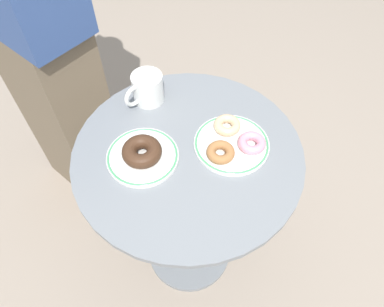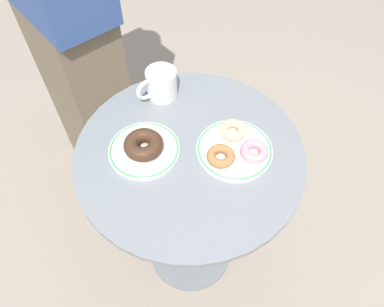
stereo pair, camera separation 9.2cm
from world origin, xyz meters
name	(u,v)px [view 1 (the left image)]	position (x,y,z in m)	size (l,w,h in m)	color
ground_plane	(189,252)	(0.00, 0.00, -0.01)	(7.00, 7.00, 0.02)	gray
cafe_table	(188,196)	(0.00, 0.00, 0.48)	(0.62, 0.62, 0.72)	slate
plate_left	(143,156)	(-0.11, -0.04, 0.73)	(0.19, 0.19, 0.01)	white
plate_right	(232,144)	(0.11, 0.04, 0.73)	(0.20, 0.20, 0.01)	white
donut_chocolate	(142,151)	(-0.11, -0.04, 0.75)	(0.10, 0.10, 0.04)	#422819
donut_pink_frosted	(252,143)	(0.17, 0.04, 0.75)	(0.07, 0.07, 0.02)	pink
donut_glazed	(227,125)	(0.09, 0.09, 0.75)	(0.07, 0.07, 0.02)	#E0B789
donut_cinnamon	(221,152)	(0.09, -0.01, 0.75)	(0.07, 0.07, 0.02)	#A36B3D
coffee_mug	(147,89)	(-0.15, 0.17, 0.77)	(0.10, 0.12, 0.09)	white
person_figure	(36,39)	(-0.56, 0.32, 0.78)	(0.45, 0.39, 1.59)	brown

